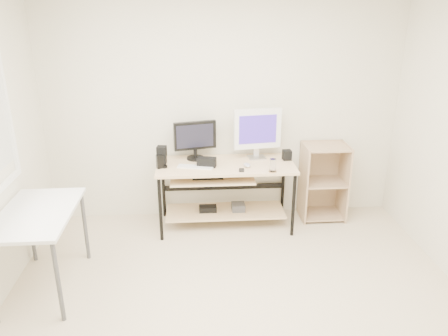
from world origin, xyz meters
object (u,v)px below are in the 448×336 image
object	(u,v)px
shelf_unit	(322,180)
black_monitor	(195,138)
side_table	(37,220)
white_imac	(257,130)
desk	(223,182)
audio_controller	(160,162)

from	to	relation	value
shelf_unit	black_monitor	bearing A→B (deg)	179.27
side_table	shelf_unit	distance (m)	3.09
side_table	white_imac	world-z (taller)	white_imac
side_table	black_monitor	size ratio (longest dim) A/B	2.12
side_table	black_monitor	bearing A→B (deg)	42.47
desk	shelf_unit	bearing A→B (deg)	7.77
black_monitor	white_imac	bearing A→B (deg)	-14.95
desk	side_table	xyz separation A→B (m)	(-1.65, -1.06, 0.13)
audio_controller	side_table	bearing A→B (deg)	-157.26
white_imac	black_monitor	bearing A→B (deg)	170.10
audio_controller	black_monitor	bearing A→B (deg)	13.08
side_table	shelf_unit	xyz separation A→B (m)	(2.83, 1.22, -0.22)
side_table	white_imac	distance (m)	2.41
audio_controller	white_imac	bearing A→B (deg)	-9.39
shelf_unit	audio_controller	world-z (taller)	shelf_unit
side_table	audio_controller	size ratio (longest dim) A/B	6.79
desk	audio_controller	xyz separation A→B (m)	(-0.68, -0.09, 0.29)
desk	shelf_unit	xyz separation A→B (m)	(1.18, 0.16, -0.09)
black_monitor	side_table	bearing A→B (deg)	-150.45
desk	shelf_unit	world-z (taller)	shelf_unit
black_monitor	white_imac	xyz separation A→B (m)	(0.69, -0.02, 0.08)
desk	black_monitor	distance (m)	0.58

